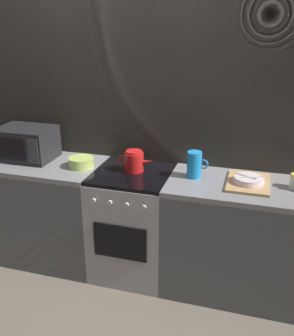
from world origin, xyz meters
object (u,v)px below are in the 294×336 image
at_px(mixing_bowl, 81,162).
at_px(pitcher, 194,165).
at_px(dish_pile, 249,181).
at_px(kettle, 134,161).
at_px(stove_unit, 133,223).
at_px(microwave, 26,143).

xyz_separation_m(mixing_bowl, pitcher, (0.91, 0.05, 0.06)).
bearing_deg(dish_pile, kettle, 179.08).
xyz_separation_m(stove_unit, mixing_bowl, (-0.43, -0.00, 0.49)).
bearing_deg(stove_unit, microwave, 176.94).
xyz_separation_m(stove_unit, dish_pile, (0.88, 0.02, 0.47)).
bearing_deg(pitcher, stove_unit, -174.46).
xyz_separation_m(microwave, mixing_bowl, (0.52, -0.05, -0.10)).
relative_size(stove_unit, mixing_bowl, 4.50).
bearing_deg(stove_unit, dish_pile, 1.40).
distance_m(stove_unit, dish_pile, 1.00).
relative_size(microwave, dish_pile, 1.15).
relative_size(kettle, dish_pile, 0.71).
bearing_deg(mixing_bowl, stove_unit, 0.52).
distance_m(kettle, pitcher, 0.47).
height_order(stove_unit, dish_pile, dish_pile).
bearing_deg(kettle, pitcher, 1.33).
bearing_deg(microwave, pitcher, -0.17).
distance_m(pitcher, dish_pile, 0.41).
relative_size(kettle, pitcher, 1.42).
bearing_deg(dish_pile, stove_unit, -178.60).
bearing_deg(kettle, microwave, 179.09).
xyz_separation_m(kettle, mixing_bowl, (-0.43, -0.04, -0.04)).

